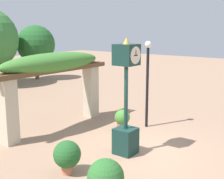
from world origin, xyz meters
The scene contains 7 objects.
ground_plane centered at (0.00, 0.00, 0.00)m, with size 60.00×60.00×0.00m, color #9E7A60.
pedestal_clock centered at (-0.39, 0.21, 1.54)m, with size 0.59×0.63×3.39m.
pergola centered at (0.00, 3.60, 2.13)m, with size 5.03×1.07×2.78m.
potted_plant_near_left centered at (-2.73, -0.88, 0.50)m, with size 0.80×0.80×0.92m.
potted_plant_near_right centered at (-2.34, 0.66, 0.49)m, with size 0.71×0.71×0.87m.
potted_plant_far_left centered at (1.14, 1.42, 0.45)m, with size 0.54×0.54×0.80m.
lamp_post centered at (2.16, 1.02, 2.00)m, with size 0.25×0.25×3.18m.
Camera 1 is at (-7.54, -4.70, 3.66)m, focal length 50.00 mm.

